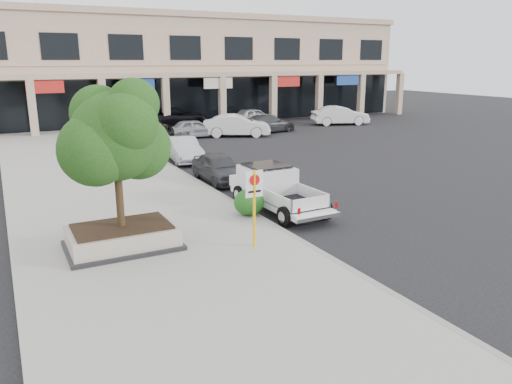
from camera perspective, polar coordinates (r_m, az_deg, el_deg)
ground at (r=16.74m, az=8.48°, el=-4.43°), size 120.00×120.00×0.00m
sidewalk at (r=19.88m, az=-15.12°, el=-1.46°), size 8.00×52.00×0.15m
curb at (r=21.01m, az=-4.58°, el=-0.11°), size 0.20×52.00×0.15m
strip_mall at (r=49.81m, az=-7.20°, el=13.89°), size 40.55×12.43×9.50m
planter at (r=15.15m, az=-15.03°, el=-4.97°), size 3.20×2.20×0.68m
planter_tree at (r=14.63m, az=-15.42°, el=6.19°), size 2.90×2.55×4.00m
no_parking_sign at (r=14.37m, az=-0.20°, el=-0.68°), size 0.55×0.09×2.30m
hedge at (r=17.62m, az=-0.80°, el=-1.17°), size 1.10×0.99×0.93m
pickup_truck at (r=18.56m, az=2.68°, el=0.23°), size 2.06×5.17×1.61m
curb_car_a at (r=23.15m, az=-4.27°, el=2.80°), size 1.61×3.91×1.33m
curb_car_b at (r=28.11m, az=-8.32°, el=4.85°), size 1.81×4.23×1.36m
curb_car_c at (r=33.95m, az=-12.46°, el=6.45°), size 2.33×5.14×1.46m
curb_car_d at (r=36.56m, az=-12.65°, el=7.18°), size 3.20×6.17×1.66m
lot_car_a at (r=36.77m, az=-7.02°, el=7.22°), size 4.00×1.71×1.35m
lot_car_b at (r=37.14m, az=-2.23°, el=7.60°), size 5.17×3.58×1.62m
lot_car_c at (r=39.25m, az=1.38°, el=7.82°), size 5.04×2.89×1.38m
lot_car_d at (r=42.84m, az=-9.12°, el=8.41°), size 6.39×4.03×1.64m
lot_car_e at (r=43.94m, az=-0.25°, el=8.64°), size 4.49×2.26×1.47m
lot_car_f at (r=44.60m, az=9.60°, el=8.62°), size 5.19×3.07×1.62m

